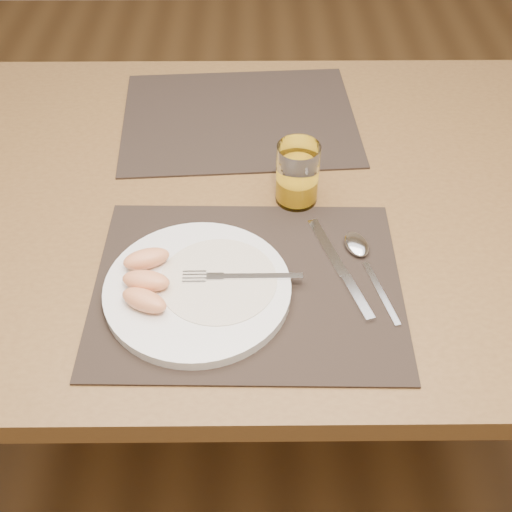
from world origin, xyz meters
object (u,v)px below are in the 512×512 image
object	(u,v)px
juice_glass	(297,177)
table	(245,227)
knife	(344,275)
fork	(232,277)
placemat_far	(239,118)
placemat_near	(248,285)
spoon	(360,251)
plate	(198,289)

from	to	relation	value
juice_glass	table	bearing A→B (deg)	163.21
knife	juice_glass	xyz separation A→B (m)	(-0.06, 0.18, 0.04)
fork	juice_glass	size ratio (longest dim) A/B	1.65
placemat_far	juice_glass	distance (m)	0.27
table	placemat_near	distance (m)	0.24
placemat_near	juice_glass	world-z (taller)	juice_glass
table	fork	bearing A→B (deg)	-94.52
placemat_near	placemat_far	size ratio (longest dim) A/B	1.00
fork	spoon	world-z (taller)	fork
fork	table	bearing A→B (deg)	85.48
table	fork	xyz separation A→B (m)	(-0.02, -0.22, 0.11)
fork	knife	xyz separation A→B (m)	(0.17, 0.02, -0.02)
placemat_near	juice_glass	size ratio (longest dim) A/B	4.25
plate	spoon	bearing A→B (deg)	17.87
placemat_far	fork	world-z (taller)	fork
placemat_near	knife	world-z (taller)	knife
juice_glass	fork	bearing A→B (deg)	-118.06
fork	spoon	size ratio (longest dim) A/B	0.92
placemat_far	juice_glass	xyz separation A→B (m)	(0.10, -0.25, 0.05)
fork	juice_glass	world-z (taller)	juice_glass
placemat_near	spoon	size ratio (longest dim) A/B	2.36
spoon	knife	bearing A→B (deg)	-120.88
spoon	placemat_near	bearing A→B (deg)	-160.22
placemat_near	fork	size ratio (longest dim) A/B	2.58
plate	spoon	size ratio (longest dim) A/B	1.42
table	placemat_far	bearing A→B (deg)	93.05
juice_glass	placemat_far	bearing A→B (deg)	111.80
placemat_near	plate	distance (m)	0.07
spoon	juice_glass	distance (m)	0.17
placemat_near	juice_glass	distance (m)	0.22
table	placemat_far	world-z (taller)	placemat_far
placemat_far	plate	xyz separation A→B (m)	(-0.06, -0.46, 0.01)
placemat_near	table	bearing A→B (deg)	91.42
plate	placemat_far	bearing A→B (deg)	83.13
placemat_near	knife	xyz separation A→B (m)	(0.14, 0.01, 0.00)
placemat_near	placemat_far	bearing A→B (deg)	92.24
placemat_near	knife	distance (m)	0.14
table	juice_glass	bearing A→B (deg)	-16.79
spoon	juice_glass	xyz separation A→B (m)	(-0.09, 0.13, 0.04)
knife	spoon	bearing A→B (deg)	59.12
placemat_far	spoon	size ratio (longest dim) A/B	2.36
placemat_near	placemat_far	distance (m)	0.44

